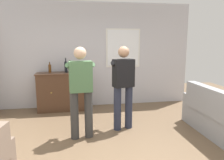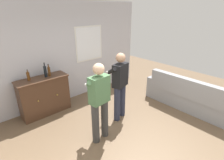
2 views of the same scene
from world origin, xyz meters
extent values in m
plane|color=brown|center=(0.00, 0.00, 0.00)|extent=(10.40, 10.40, 0.00)
cube|color=silver|center=(0.00, 2.66, 1.40)|extent=(5.20, 0.12, 2.80)
cube|color=silver|center=(0.71, 2.60, 1.59)|extent=(0.95, 0.02, 1.05)
cube|color=white|center=(0.71, 2.59, 1.59)|extent=(0.87, 0.03, 0.97)
cube|color=gray|center=(2.04, -0.06, 0.21)|extent=(0.55, 1.99, 0.42)
cube|color=gray|center=(1.84, -0.06, 0.68)|extent=(0.18, 1.99, 0.51)
cube|color=gray|center=(2.04, 1.01, 0.32)|extent=(0.55, 0.18, 0.64)
cube|color=orange|center=(1.97, 0.68, 0.60)|extent=(0.14, 0.40, 0.36)
cube|color=beige|center=(1.97, -0.81, 0.60)|extent=(0.17, 0.41, 0.36)
cube|color=#472D1E|center=(-0.96, 2.30, 0.48)|extent=(1.21, 0.44, 0.96)
cube|color=#472D1E|center=(-0.96, 2.30, 0.97)|extent=(1.25, 0.48, 0.03)
sphere|color=#B79338|center=(-1.20, 2.06, 0.53)|extent=(0.04, 0.04, 0.04)
sphere|color=#B79338|center=(-0.72, 2.06, 0.53)|extent=(0.04, 0.04, 0.04)
cylinder|color=black|center=(-0.84, 2.31, 1.13)|extent=(0.07, 0.07, 0.28)
cylinder|color=black|center=(-0.84, 2.31, 1.30)|extent=(0.03, 0.03, 0.08)
cylinder|color=#262626|center=(-0.84, 2.31, 1.35)|extent=(0.03, 0.03, 0.02)
cylinder|color=#593314|center=(-1.24, 2.36, 1.09)|extent=(0.07, 0.07, 0.21)
cylinder|color=#593314|center=(-1.24, 2.36, 1.22)|extent=(0.02, 0.02, 0.05)
cylinder|color=#262626|center=(-1.24, 2.36, 1.25)|extent=(0.03, 0.03, 0.02)
cylinder|color=#593314|center=(-0.74, 2.33, 1.10)|extent=(0.07, 0.07, 0.22)
cylinder|color=#593314|center=(-0.74, 2.33, 1.24)|extent=(0.03, 0.03, 0.07)
cylinder|color=#262626|center=(-0.74, 2.33, 1.29)|extent=(0.03, 0.03, 0.02)
cylinder|color=#383838|center=(-0.65, 0.53, 0.44)|extent=(0.15, 0.15, 0.88)
cylinder|color=#383838|center=(-0.39, 0.55, 0.44)|extent=(0.15, 0.15, 0.88)
cube|color=#4C754C|center=(-0.52, 0.54, 1.16)|extent=(0.42, 0.26, 0.55)
sphere|color=#D8AD8C|center=(-0.52, 0.54, 1.57)|extent=(0.22, 0.22, 0.22)
cylinder|color=#4C754C|center=(-0.65, 0.69, 1.27)|extent=(0.30, 0.42, 0.29)
cylinder|color=#4C754C|center=(-0.42, 0.71, 1.27)|extent=(0.36, 0.39, 0.29)
cube|color=white|center=(-0.55, 0.86, 1.18)|extent=(0.15, 0.05, 0.04)
cylinder|color=#282D42|center=(0.20, 0.79, 0.44)|extent=(0.15, 0.15, 0.88)
cylinder|color=#282D42|center=(0.45, 0.86, 0.44)|extent=(0.15, 0.15, 0.88)
cube|color=black|center=(0.33, 0.83, 1.16)|extent=(0.44, 0.32, 0.55)
sphere|color=tan|center=(0.33, 0.83, 1.57)|extent=(0.22, 0.22, 0.22)
cylinder|color=black|center=(0.17, 0.95, 1.27)|extent=(0.23, 0.44, 0.29)
cylinder|color=black|center=(0.39, 1.01, 1.27)|extent=(0.40, 0.34, 0.29)
cube|color=white|center=(0.24, 1.13, 1.18)|extent=(0.16, 0.08, 0.04)
camera|label=1|loc=(-0.62, -3.33, 1.78)|focal=35.00mm
camera|label=2|loc=(-2.35, -1.86, 2.60)|focal=28.00mm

